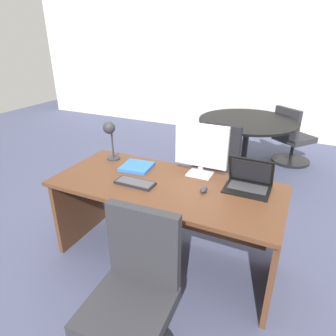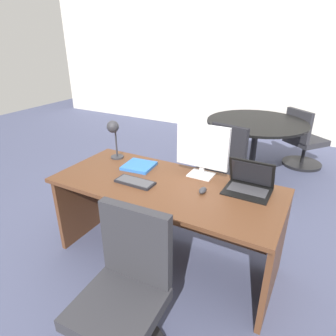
# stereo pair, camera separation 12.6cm
# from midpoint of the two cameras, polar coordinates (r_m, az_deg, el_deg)

# --- Properties ---
(ground) EXTENTS (12.00, 12.00, 0.00)m
(ground) POSITION_cam_midpoint_polar(r_m,az_deg,el_deg) (3.88, 8.33, -3.45)
(ground) COLOR #474C6B
(back_wall) EXTENTS (10.00, 0.10, 2.80)m
(back_wall) POSITION_cam_midpoint_polar(r_m,az_deg,el_deg) (5.83, 16.93, 19.54)
(back_wall) COLOR silver
(back_wall) RESTS_ON ground
(desk) EXTENTS (1.80, 0.79, 0.74)m
(desk) POSITION_cam_midpoint_polar(r_m,az_deg,el_deg) (2.45, -1.35, -7.04)
(desk) COLOR #56331E
(desk) RESTS_ON ground
(monitor) EXTENTS (0.44, 0.16, 0.43)m
(monitor) POSITION_cam_midpoint_polar(r_m,az_deg,el_deg) (2.36, 4.94, 3.97)
(monitor) COLOR silver
(monitor) RESTS_ON desk
(laptop) EXTENTS (0.33, 0.27, 0.24)m
(laptop) POSITION_cam_midpoint_polar(r_m,az_deg,el_deg) (2.29, 13.95, -2.03)
(laptop) COLOR black
(laptop) RESTS_ON desk
(keyboard) EXTENTS (0.31, 0.13, 0.02)m
(keyboard) POSITION_cam_midpoint_polar(r_m,az_deg,el_deg) (2.31, -7.96, -2.90)
(keyboard) COLOR black
(keyboard) RESTS_ON desk
(mouse) EXTENTS (0.05, 0.09, 0.04)m
(mouse) POSITION_cam_midpoint_polar(r_m,az_deg,el_deg) (2.19, 5.33, -4.15)
(mouse) COLOR #2D2D33
(mouse) RESTS_ON desk
(desk_lamp) EXTENTS (0.12, 0.14, 0.37)m
(desk_lamp) POSITION_cam_midpoint_polar(r_m,az_deg,el_deg) (2.71, -12.52, 6.69)
(desk_lamp) COLOR #2D2D33
(desk_lamp) RESTS_ON desk
(book) EXTENTS (0.28, 0.27, 0.03)m
(book) POSITION_cam_midpoint_polar(r_m,az_deg,el_deg) (2.59, -7.43, 0.26)
(book) COLOR blue
(book) RESTS_ON desk
(office_chair) EXTENTS (0.56, 0.56, 0.95)m
(office_chair) POSITION_cam_midpoint_polar(r_m,az_deg,el_deg) (1.87, -8.86, -25.04)
(office_chair) COLOR black
(office_chair) RESTS_ON ground
(meeting_table) EXTENTS (1.28, 1.28, 0.78)m
(meeting_table) POSITION_cam_midpoint_polar(r_m,az_deg,el_deg) (4.08, 14.07, 6.50)
(meeting_table) COLOR black
(meeting_table) RESTS_ON ground
(meeting_chair_near) EXTENTS (0.56, 0.56, 0.89)m
(meeting_chair_near) POSITION_cam_midpoint_polar(r_m,az_deg,el_deg) (3.41, 7.88, -0.95)
(meeting_chair_near) COLOR black
(meeting_chair_near) RESTS_ON ground
(meeting_chair_far) EXTENTS (0.65, 0.65, 0.86)m
(meeting_chair_far) POSITION_cam_midpoint_polar(r_m,az_deg,el_deg) (4.76, 22.02, 4.78)
(meeting_chair_far) COLOR black
(meeting_chair_far) RESTS_ON ground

